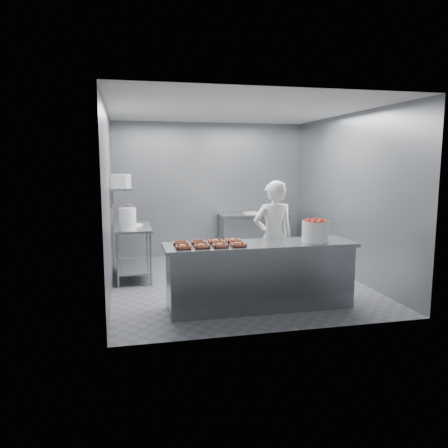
{
  "coord_description": "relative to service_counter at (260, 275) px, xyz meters",
  "views": [
    {
      "loc": [
        -1.76,
        -6.89,
        1.99
      ],
      "look_at": [
        -0.24,
        -0.2,
        1.01
      ],
      "focal_mm": 35.0,
      "sensor_mm": 36.0,
      "label": 1
    }
  ],
  "objects": [
    {
      "name": "floor",
      "position": [
        0.0,
        1.35,
        -0.45
      ],
      "size": [
        4.5,
        4.5,
        0.0
      ],
      "primitive_type": "plane",
      "color": "#4C4C51",
      "rests_on": "ground"
    },
    {
      "name": "ceiling",
      "position": [
        0.0,
        1.35,
        2.35
      ],
      "size": [
        4.5,
        4.5,
        0.0
      ],
      "primitive_type": "plane",
      "rotation": [
        3.14,
        0.0,
        0.0
      ],
      "color": "white",
      "rests_on": "wall_back"
    },
    {
      "name": "wall_back",
      "position": [
        0.0,
        3.6,
        0.95
      ],
      "size": [
        4.0,
        0.04,
        2.8
      ],
      "primitive_type": "cube",
      "color": "slate",
      "rests_on": "ground"
    },
    {
      "name": "wall_left",
      "position": [
        -2.0,
        1.35,
        0.95
      ],
      "size": [
        0.04,
        4.5,
        2.8
      ],
      "primitive_type": "cube",
      "color": "slate",
      "rests_on": "ground"
    },
    {
      "name": "wall_right",
      "position": [
        2.0,
        1.35,
        0.95
      ],
      "size": [
        0.04,
        4.5,
        2.8
      ],
      "primitive_type": "cube",
      "color": "slate",
      "rests_on": "ground"
    },
    {
      "name": "service_counter",
      "position": [
        0.0,
        0.0,
        0.0
      ],
      "size": [
        2.6,
        0.7,
        0.9
      ],
      "color": "slate",
      "rests_on": "ground"
    },
    {
      "name": "prep_table",
      "position": [
        -1.65,
        1.95,
        0.14
      ],
      "size": [
        0.6,
        1.2,
        0.9
      ],
      "color": "slate",
      "rests_on": "ground"
    },
    {
      "name": "back_counter",
      "position": [
        0.9,
        3.25,
        -0.0
      ],
      "size": [
        1.5,
        0.6,
        0.9
      ],
      "color": "slate",
      "rests_on": "ground"
    },
    {
      "name": "wall_shelf",
      "position": [
        -1.82,
        1.95,
        1.1
      ],
      "size": [
        0.35,
        0.9,
        0.03
      ],
      "primitive_type": "cube",
      "color": "slate",
      "rests_on": "wall_left"
    },
    {
      "name": "tray_0",
      "position": [
        -1.07,
        -0.14,
        0.47
      ],
      "size": [
        0.19,
        0.18,
        0.06
      ],
      "color": "#A38064",
      "rests_on": "service_counter"
    },
    {
      "name": "tray_1",
      "position": [
        -0.83,
        -0.14,
        0.47
      ],
      "size": [
        0.19,
        0.18,
        0.06
      ],
      "color": "#A38064",
      "rests_on": "service_counter"
    },
    {
      "name": "tray_2",
      "position": [
        -0.59,
        -0.14,
        0.47
      ],
      "size": [
        0.19,
        0.18,
        0.06
      ],
      "color": "#A38064",
      "rests_on": "service_counter"
    },
    {
      "name": "tray_3",
      "position": [
        -0.35,
        -0.14,
        0.47
      ],
      "size": [
        0.19,
        0.18,
        0.06
      ],
      "color": "#A38064",
      "rests_on": "service_counter"
    },
    {
      "name": "tray_4",
      "position": [
        -1.06,
        0.14,
        0.47
      ],
      "size": [
        0.19,
        0.18,
        0.04
      ],
      "color": "#A38064",
      "rests_on": "service_counter"
    },
    {
      "name": "tray_5",
      "position": [
        -0.82,
        0.14,
        0.47
      ],
      "size": [
        0.19,
        0.18,
        0.04
      ],
      "color": "#A38064",
      "rests_on": "service_counter"
    },
    {
      "name": "tray_6",
      "position": [
        -0.59,
        0.14,
        0.47
      ],
      "size": [
        0.19,
        0.18,
        0.06
      ],
      "color": "#A38064",
      "rests_on": "service_counter"
    },
    {
      "name": "tray_7",
      "position": [
        -0.35,
        0.14,
        0.47
      ],
      "size": [
        0.19,
        0.18,
        0.06
      ],
      "color": "#A38064",
      "rests_on": "service_counter"
    },
    {
      "name": "worker",
      "position": [
        0.39,
        0.6,
        0.4
      ],
      "size": [
        0.65,
        0.45,
        1.71
      ],
      "primitive_type": "imported",
      "rotation": [
        0.0,
        0.0,
        3.2
      ],
      "color": "white",
      "rests_on": "ground"
    },
    {
      "name": "strawberry_tub",
      "position": [
        0.77,
        -0.06,
        0.61
      ],
      "size": [
        0.36,
        0.36,
        0.3
      ],
      "color": "white",
      "rests_on": "service_counter"
    },
    {
      "name": "glaze_bucket",
      "position": [
        -1.74,
        1.57,
        0.63
      ],
      "size": [
        0.29,
        0.28,
        0.43
      ],
      "color": "white",
      "rests_on": "prep_table"
    },
    {
      "name": "bucket_lid",
      "position": [
        -1.67,
        1.99,
        0.46
      ],
      "size": [
        0.41,
        0.41,
        0.03
      ],
      "primitive_type": "cylinder",
      "rotation": [
        0.0,
        0.0,
        -0.22
      ],
      "color": "white",
      "rests_on": "prep_table"
    },
    {
      "name": "rag",
      "position": [
        -1.55,
        2.05,
        0.46
      ],
      "size": [
        0.17,
        0.16,
        0.02
      ],
      "primitive_type": "cube",
      "rotation": [
        0.0,
        0.0,
        -0.3
      ],
      "color": "#CCB28C",
      "rests_on": "prep_table"
    },
    {
      "name": "appliance",
      "position": [
        -1.82,
        1.87,
        1.22
      ],
      "size": [
        0.33,
        0.35,
        0.22
      ],
      "primitive_type": "cube",
      "rotation": [
        0.0,
        0.0,
        -0.29
      ],
      "color": "gray",
      "rests_on": "wall_shelf"
    },
    {
      "name": "paper_stack",
      "position": [
        0.82,
        3.25,
        0.46
      ],
      "size": [
        0.32,
        0.25,
        0.04
      ],
      "primitive_type": "cube",
      "rotation": [
        0.0,
        0.0,
        0.12
      ],
      "color": "silver",
      "rests_on": "back_counter"
    }
  ]
}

